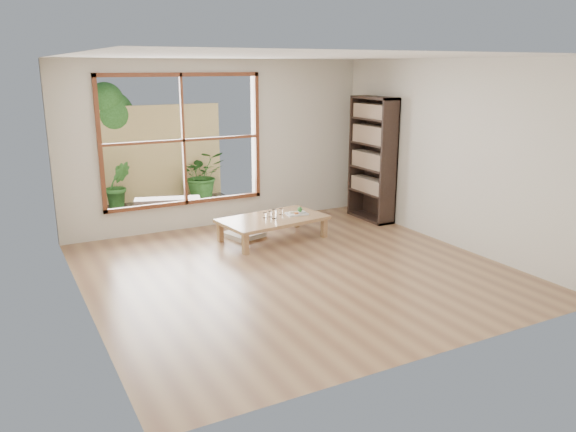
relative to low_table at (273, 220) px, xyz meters
name	(u,v)px	position (x,y,z in m)	size (l,w,h in m)	color
ground	(294,269)	(-0.34, -1.27, -0.29)	(5.00, 5.00, 0.00)	#9D774E
low_table	(273,220)	(0.00, 0.00, 0.00)	(1.63, 1.05, 0.33)	#A67350
floor_cushion	(244,234)	(-0.32, 0.33, -0.26)	(0.49, 0.49, 0.07)	beige
bookshelf	(372,159)	(1.98, 0.28, 0.72)	(0.32, 0.91, 2.02)	#30221B
glass_tall	(274,214)	(0.00, -0.05, 0.11)	(0.07, 0.07, 0.14)	silver
glass_mid	(281,212)	(0.19, 0.11, 0.08)	(0.06, 0.06, 0.09)	silver
glass_short	(270,214)	(-0.01, 0.07, 0.08)	(0.06, 0.06, 0.08)	silver
glass_small	(265,215)	(-0.11, 0.05, 0.08)	(0.06, 0.06, 0.07)	silver
food_tray	(297,213)	(0.42, 0.00, 0.06)	(0.33, 0.25, 0.10)	white
deck	(167,213)	(-0.94, 2.29, -0.29)	(2.80, 2.00, 0.05)	#362E27
garden_bench	(168,202)	(-1.04, 1.84, 0.01)	(1.12, 0.61, 0.34)	#30221B
bamboo_fence	(149,154)	(-0.94, 3.29, 0.61)	(2.80, 0.06, 1.80)	tan
shrub_right	(203,175)	(-0.02, 2.95, 0.19)	(0.83, 0.72, 0.92)	#2E6A27
shrub_left	(118,185)	(-1.62, 2.90, 0.15)	(0.46, 0.37, 0.85)	#2E6A27
garden_tree	(105,115)	(-1.62, 3.59, 1.33)	(1.04, 0.85, 2.22)	#4C3D2D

